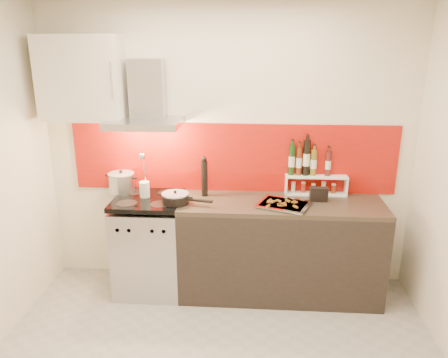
# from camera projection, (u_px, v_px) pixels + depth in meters

# --- Properties ---
(back_wall) EXTENTS (3.40, 0.02, 2.60)m
(back_wall) POSITION_uv_depth(u_px,v_px,m) (227.00, 149.00, 4.04)
(back_wall) COLOR silver
(back_wall) RESTS_ON ground
(backsplash) EXTENTS (3.00, 0.02, 0.64)m
(backsplash) POSITION_uv_depth(u_px,v_px,m) (233.00, 158.00, 4.05)
(backsplash) COLOR #951508
(backsplash) RESTS_ON back_wall
(range_stove) EXTENTS (0.60, 0.60, 0.91)m
(range_stove) POSITION_uv_depth(u_px,v_px,m) (150.00, 245.00, 4.06)
(range_stove) COLOR #B7B7BA
(range_stove) RESTS_ON ground
(counter) EXTENTS (1.80, 0.60, 0.90)m
(counter) POSITION_uv_depth(u_px,v_px,m) (280.00, 248.00, 3.98)
(counter) COLOR black
(counter) RESTS_ON ground
(range_hood) EXTENTS (0.62, 0.50, 0.61)m
(range_hood) POSITION_uv_depth(u_px,v_px,m) (146.00, 103.00, 3.80)
(range_hood) COLOR #B7B7BA
(range_hood) RESTS_ON back_wall
(upper_cabinet) EXTENTS (0.70, 0.35, 0.72)m
(upper_cabinet) POSITION_uv_depth(u_px,v_px,m) (82.00, 78.00, 3.76)
(upper_cabinet) COLOR beige
(upper_cabinet) RESTS_ON back_wall
(stock_pot) EXTENTS (0.24, 0.24, 0.21)m
(stock_pot) POSITION_uv_depth(u_px,v_px,m) (122.00, 182.00, 4.06)
(stock_pot) COLOR #B7B7BA
(stock_pot) RESTS_ON range_stove
(saute_pan) EXTENTS (0.45, 0.24, 0.11)m
(saute_pan) POSITION_uv_depth(u_px,v_px,m) (176.00, 198.00, 3.79)
(saute_pan) COLOR black
(saute_pan) RESTS_ON range_stove
(utensil_jar) EXTENTS (0.09, 0.14, 0.43)m
(utensil_jar) POSITION_uv_depth(u_px,v_px,m) (144.00, 185.00, 3.90)
(utensil_jar) COLOR silver
(utensil_jar) RESTS_ON range_stove
(pepper_mill) EXTENTS (0.06, 0.06, 0.37)m
(pepper_mill) POSITION_uv_depth(u_px,v_px,m) (204.00, 177.00, 3.95)
(pepper_mill) COLOR black
(pepper_mill) RESTS_ON counter
(step_shelf) EXTENTS (0.56, 0.15, 0.51)m
(step_shelf) POSITION_uv_depth(u_px,v_px,m) (311.00, 173.00, 3.99)
(step_shelf) COLOR white
(step_shelf) RESTS_ON counter
(caddy_box) EXTENTS (0.16, 0.07, 0.13)m
(caddy_box) POSITION_uv_depth(u_px,v_px,m) (319.00, 195.00, 3.85)
(caddy_box) COLOR black
(caddy_box) RESTS_ON counter
(baking_tray) EXTENTS (0.52, 0.46, 0.03)m
(baking_tray) POSITION_uv_depth(u_px,v_px,m) (283.00, 204.00, 3.75)
(baking_tray) COLOR silver
(baking_tray) RESTS_ON counter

